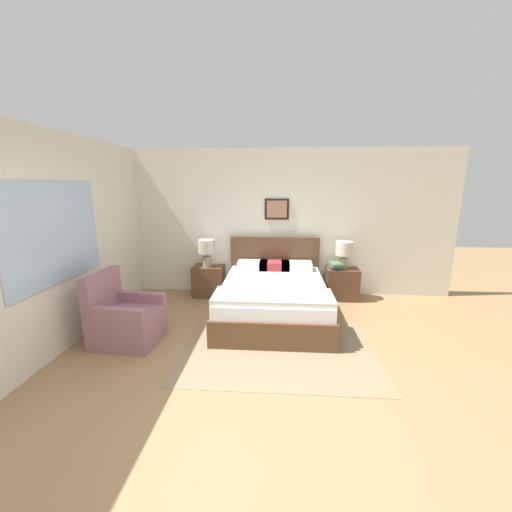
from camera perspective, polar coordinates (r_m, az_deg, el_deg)
The scene contains 13 objects.
ground_plane at distance 3.15m, azimuth -3.35°, elevation -26.11°, with size 16.00×16.00×0.00m, color #99754C.
wall_back at distance 5.71m, azimuth 0.66°, elevation 6.00°, with size 6.89×0.09×2.60m.
wall_left at distance 4.83m, azimuth -28.78°, elevation 3.21°, with size 0.08×5.60×2.60m.
area_rug_main at distance 4.03m, azimuth 4.00°, elevation -16.57°, with size 2.35×1.68×0.01m.
bed at distance 4.85m, azimuth 3.21°, elevation -7.49°, with size 1.59×2.11×1.07m.
armchair at distance 4.41m, azimuth -22.75°, elevation -10.61°, with size 0.82×0.73×0.92m.
nightstand_near_window at distance 5.78m, azimuth -8.57°, elevation -4.46°, with size 0.55×0.43×0.55m.
nightstand_by_door at distance 5.76m, azimuth 15.32°, elevation -4.85°, with size 0.55×0.43×0.55m.
table_lamp_near_window at distance 5.62m, azimuth -8.99°, elevation 1.27°, with size 0.28×0.28×0.48m.
table_lamp_by_door at distance 5.59m, azimuth 15.71°, elevation 0.89°, with size 0.28×0.28×0.48m.
book_thick_bottom at distance 5.62m, azimuth 14.35°, elevation -2.13°, with size 0.18×0.26×0.03m.
book_hardcover_middle at distance 5.61m, azimuth 14.37°, elevation -1.76°, with size 0.21×0.22×0.04m.
book_novel_upper at distance 5.60m, azimuth 14.39°, elevation -1.37°, with size 0.26×0.31×0.04m.
Camera 1 is at (0.34, -2.43, 1.98)m, focal length 22.00 mm.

